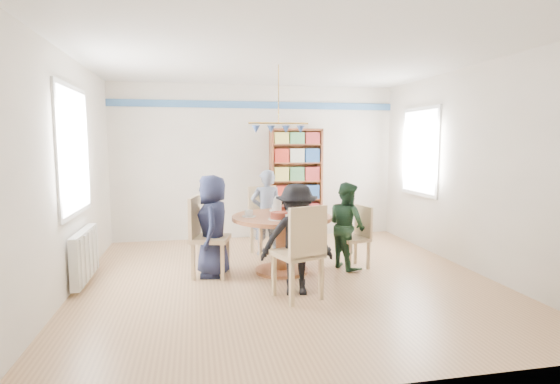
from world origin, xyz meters
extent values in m
plane|color=tan|center=(0.00, 0.00, 0.00)|extent=(5.00, 5.00, 0.00)
plane|color=white|center=(0.00, 0.00, 2.70)|extent=(5.00, 5.00, 0.00)
plane|color=white|center=(0.00, 2.50, 1.35)|extent=(5.00, 0.00, 5.00)
plane|color=white|center=(0.00, -2.50, 1.35)|extent=(5.00, 0.00, 5.00)
plane|color=white|center=(-2.50, 0.00, 1.35)|extent=(0.00, 5.00, 5.00)
plane|color=white|center=(2.50, 0.00, 1.35)|extent=(0.00, 5.00, 5.00)
cube|color=#356093|center=(0.00, 2.48, 2.35)|extent=(5.00, 0.02, 0.12)
cube|color=white|center=(-2.48, 0.30, 1.60)|extent=(0.03, 1.32, 1.52)
cube|color=white|center=(-2.46, 0.30, 1.60)|extent=(0.01, 1.20, 1.40)
cube|color=white|center=(2.48, 1.30, 1.55)|extent=(0.03, 1.12, 1.42)
cube|color=white|center=(2.46, 1.30, 1.55)|extent=(0.01, 1.00, 1.30)
cylinder|color=gold|center=(0.00, 0.50, 2.33)|extent=(0.01, 0.01, 0.75)
cylinder|color=gold|center=(0.00, 0.50, 1.95)|extent=(0.80, 0.02, 0.02)
cone|color=#3A5AA3|center=(-0.30, 0.50, 1.87)|extent=(0.11, 0.11, 0.10)
cone|color=#3A5AA3|center=(-0.10, 0.50, 1.87)|extent=(0.11, 0.11, 0.10)
cone|color=#3A5AA3|center=(0.10, 0.50, 1.87)|extent=(0.11, 0.11, 0.10)
cone|color=#3A5AA3|center=(0.30, 0.50, 1.87)|extent=(0.11, 0.11, 0.10)
cube|color=silver|center=(-2.42, 0.30, 0.35)|extent=(0.10, 1.00, 0.60)
cube|color=silver|center=(-2.36, -0.10, 0.35)|extent=(0.02, 0.06, 0.56)
cube|color=silver|center=(-2.36, 0.10, 0.35)|extent=(0.02, 0.06, 0.56)
cube|color=silver|center=(-2.36, 0.30, 0.35)|extent=(0.02, 0.06, 0.56)
cube|color=silver|center=(-2.36, 0.50, 0.35)|extent=(0.02, 0.06, 0.56)
cube|color=silver|center=(-2.36, 0.70, 0.35)|extent=(0.02, 0.06, 0.56)
cylinder|color=#975531|center=(0.01, 0.31, 0.72)|extent=(1.30, 1.30, 0.05)
cylinder|color=#975531|center=(0.01, 0.31, 0.35)|extent=(0.16, 0.16, 0.70)
cylinder|color=#975531|center=(0.01, 0.31, 0.02)|extent=(0.70, 0.70, 0.04)
cube|color=tan|center=(-0.91, 0.31, 0.48)|extent=(0.55, 0.55, 0.05)
cube|color=tan|center=(-1.11, 0.36, 0.75)|extent=(0.16, 0.45, 0.54)
cube|color=tan|center=(-0.78, 0.08, 0.23)|extent=(0.05, 0.05, 0.46)
cube|color=tan|center=(-0.69, 0.44, 0.23)|extent=(0.05, 0.05, 0.46)
cube|color=tan|center=(-1.14, 0.18, 0.23)|extent=(0.05, 0.05, 0.46)
cube|color=tan|center=(-1.04, 0.53, 0.23)|extent=(0.05, 0.05, 0.46)
cube|color=tan|center=(0.99, 0.31, 0.40)|extent=(0.45, 0.45, 0.04)
cube|color=tan|center=(1.15, 0.35, 0.62)|extent=(0.12, 0.37, 0.44)
cube|color=tan|center=(0.81, 0.42, 0.19)|extent=(0.04, 0.04, 0.38)
cube|color=tan|center=(0.88, 0.13, 0.19)|extent=(0.04, 0.04, 0.38)
cube|color=tan|center=(1.10, 0.49, 0.19)|extent=(0.04, 0.04, 0.38)
cube|color=tan|center=(1.17, 0.20, 0.19)|extent=(0.04, 0.04, 0.38)
cube|color=tan|center=(-0.03, 1.23, 0.49)|extent=(0.55, 0.55, 0.05)
cube|color=tan|center=(-0.08, 1.43, 0.76)|extent=(0.45, 0.15, 0.54)
cube|color=tan|center=(-0.17, 1.01, 0.23)|extent=(0.05, 0.05, 0.47)
cube|color=tan|center=(0.19, 1.09, 0.23)|extent=(0.05, 0.05, 0.47)
cube|color=tan|center=(-0.25, 1.37, 0.23)|extent=(0.05, 0.05, 0.47)
cube|color=tan|center=(0.11, 1.45, 0.23)|extent=(0.05, 0.05, 0.47)
cube|color=tan|center=(-0.02, -0.67, 0.49)|extent=(0.59, 0.59, 0.05)
cube|color=tan|center=(0.05, -0.87, 0.77)|extent=(0.45, 0.19, 0.55)
cube|color=tan|center=(0.09, -0.44, 0.24)|extent=(0.06, 0.06, 0.47)
cube|color=tan|center=(-0.26, -0.56, 0.24)|extent=(0.06, 0.06, 0.47)
cube|color=tan|center=(0.22, -0.79, 0.24)|extent=(0.06, 0.06, 0.47)
cube|color=tan|center=(-0.14, -0.91, 0.24)|extent=(0.06, 0.06, 0.47)
imported|color=#181C35|center=(-0.89, 0.32, 0.65)|extent=(0.46, 0.66, 1.29)
imported|color=#1A3522|center=(0.91, 0.32, 0.59)|extent=(0.59, 0.67, 1.17)
imported|color=gray|center=(-0.04, 1.24, 0.65)|extent=(0.47, 0.31, 1.30)
imported|color=black|center=(0.00, -0.54, 0.62)|extent=(0.86, 0.56, 1.25)
cube|color=brown|center=(0.23, 2.34, 0.97)|extent=(0.04, 0.28, 1.94)
cube|color=brown|center=(1.11, 2.34, 0.97)|extent=(0.04, 0.28, 1.94)
cube|color=brown|center=(0.67, 2.34, 1.92)|extent=(0.92, 0.28, 0.04)
cube|color=brown|center=(0.67, 2.34, 0.03)|extent=(0.92, 0.28, 0.06)
cube|color=brown|center=(0.67, 2.47, 0.97)|extent=(0.92, 0.02, 1.94)
cube|color=brown|center=(0.67, 2.34, 0.37)|extent=(0.87, 0.26, 0.02)
cube|color=brown|center=(0.67, 2.34, 0.69)|extent=(0.87, 0.26, 0.02)
cube|color=brown|center=(0.67, 2.34, 1.02)|extent=(0.87, 0.26, 0.02)
cube|color=brown|center=(0.67, 2.34, 1.34)|extent=(0.87, 0.26, 0.02)
cube|color=brown|center=(0.67, 2.34, 1.66)|extent=(0.87, 0.26, 0.02)
cube|color=maroon|center=(0.39, 2.32, 0.18)|extent=(0.25, 0.20, 0.24)
cube|color=silver|center=(0.67, 2.32, 0.18)|extent=(0.25, 0.20, 0.24)
cube|color=navy|center=(0.95, 2.32, 0.18)|extent=(0.25, 0.20, 0.24)
cube|color=#D6C055|center=(0.39, 2.32, 0.50)|extent=(0.25, 0.20, 0.24)
cube|color=#447A4A|center=(0.67, 2.32, 0.50)|extent=(0.25, 0.20, 0.24)
cube|color=maroon|center=(0.95, 2.32, 0.50)|extent=(0.25, 0.20, 0.24)
cube|color=maroon|center=(0.39, 2.32, 0.82)|extent=(0.25, 0.20, 0.24)
cube|color=silver|center=(0.67, 2.32, 0.82)|extent=(0.25, 0.20, 0.24)
cube|color=navy|center=(0.95, 2.32, 0.82)|extent=(0.25, 0.20, 0.24)
cube|color=#D6C055|center=(0.39, 2.32, 1.15)|extent=(0.25, 0.20, 0.24)
cube|color=#447A4A|center=(0.67, 2.32, 1.15)|extent=(0.25, 0.20, 0.24)
cube|color=maroon|center=(0.95, 2.32, 1.15)|extent=(0.25, 0.20, 0.24)
cube|color=maroon|center=(0.39, 2.32, 1.47)|extent=(0.25, 0.20, 0.24)
cube|color=silver|center=(0.67, 2.32, 1.47)|extent=(0.25, 0.20, 0.24)
cube|color=navy|center=(0.95, 2.32, 1.47)|extent=(0.25, 0.20, 0.24)
cube|color=#D6C055|center=(0.39, 2.32, 1.77)|extent=(0.25, 0.20, 0.20)
cube|color=#447A4A|center=(0.67, 2.32, 1.77)|extent=(0.25, 0.20, 0.20)
cube|color=maroon|center=(0.95, 2.32, 1.77)|extent=(0.25, 0.20, 0.20)
cylinder|color=white|center=(-0.04, 0.38, 0.86)|extent=(0.11, 0.11, 0.22)
sphere|color=white|center=(-0.04, 0.38, 0.97)|extent=(0.08, 0.08, 0.08)
cylinder|color=silver|center=(0.11, 0.42, 0.88)|extent=(0.06, 0.06, 0.25)
cylinder|color=#3A5AA3|center=(0.11, 0.42, 1.01)|extent=(0.03, 0.03, 0.03)
cylinder|color=white|center=(0.05, 0.56, 0.76)|extent=(0.27, 0.27, 0.01)
cylinder|color=brown|center=(0.05, 0.56, 0.80)|extent=(0.22, 0.22, 0.08)
cylinder|color=white|center=(-0.08, 0.04, 0.76)|extent=(0.27, 0.27, 0.01)
cylinder|color=brown|center=(-0.08, 0.04, 0.80)|extent=(0.22, 0.22, 0.08)
cylinder|color=white|center=(-0.42, 0.31, 0.75)|extent=(0.18, 0.18, 0.01)
imported|color=white|center=(-0.42, 0.31, 0.79)|extent=(0.11, 0.11, 0.09)
cylinder|color=white|center=(0.44, 0.31, 0.75)|extent=(0.18, 0.18, 0.01)
imported|color=white|center=(0.44, 0.31, 0.79)|extent=(0.09, 0.09, 0.08)
cylinder|color=white|center=(0.01, 0.74, 0.75)|extent=(0.18, 0.18, 0.01)
imported|color=white|center=(0.01, 0.74, 0.79)|extent=(0.11, 0.11, 0.09)
cylinder|color=white|center=(0.01, -0.12, 0.75)|extent=(0.18, 0.18, 0.01)
imported|color=white|center=(0.01, -0.12, 0.79)|extent=(0.09, 0.09, 0.08)
camera|label=1|loc=(-1.11, -5.19, 1.70)|focal=28.00mm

